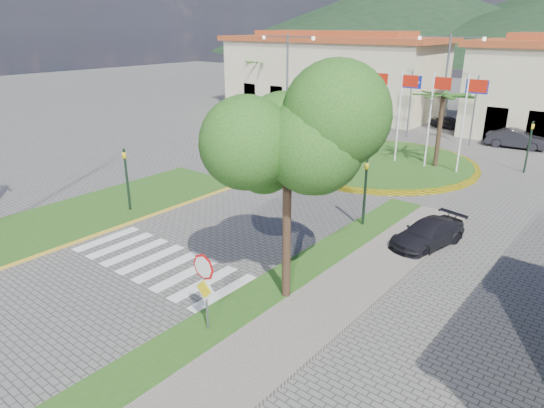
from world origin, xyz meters
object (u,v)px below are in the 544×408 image
Objects in this scene: deciduous_tree at (288,148)px; car_dark_b at (516,139)px; stop_sign at (205,281)px; white_van at (279,115)px; car_side_right at (428,234)px; roundabout_island at (377,162)px; car_dark_a at (449,122)px.

deciduous_tree is 27.95m from car_dark_b.
white_van is at bearing 124.65° from stop_sign.
stop_sign is 30.66m from car_dark_b.
deciduous_tree is at bearing 172.45° from car_dark_b.
stop_sign is 34.10m from white_van.
car_dark_b is 1.09× the size of car_side_right.
deciduous_tree reaches higher than car_dark_b.
roundabout_island is 4.08× the size of car_dark_a.
white_van is at bearing 152.98° from car_side_right.
white_van is (-14.48, 8.00, 0.37)m from roundabout_island.
car_dark_b is at bearing -112.82° from car_dark_a.
car_dark_a is (13.84, 6.58, -0.01)m from white_van.
car_side_right is (2.00, 6.99, -4.63)m from deciduous_tree.
roundabout_island reaches higher than car_side_right.
white_van is 28.42m from car_side_right.
roundabout_island is 3.07× the size of car_dark_b.
stop_sign reaches higher than car_dark_a.
roundabout_island is at bearing 107.91° from deciduous_tree.
roundabout_island is 3.36× the size of car_side_right.
car_dark_b is 20.66m from car_side_right.
white_van is (-19.38, 28.04, -1.25)m from stop_sign.
stop_sign reaches higher than car_side_right.
roundabout_island is 4.79× the size of stop_sign.
white_van is 1.26× the size of car_dark_a.
stop_sign is at bearing 171.40° from car_dark_b.
car_dark_a is 25.91m from car_side_right.
stop_sign is 0.64× the size of car_dark_b.
car_side_right is (1.65, -20.60, -0.13)m from car_dark_b.
deciduous_tree reaches higher than white_van.
deciduous_tree is 32.33m from white_van.
car_dark_b reaches higher than white_van.
roundabout_island is at bearing 103.73° from stop_sign.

